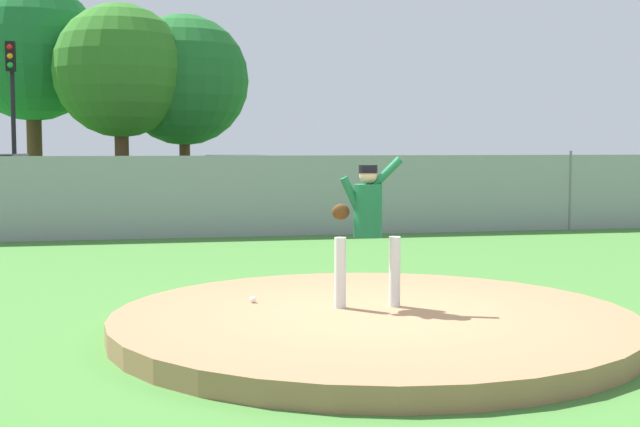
% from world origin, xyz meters
% --- Properties ---
extents(ground_plane, '(80.00, 80.00, 0.00)m').
position_xyz_m(ground_plane, '(0.00, 6.00, 0.00)').
color(ground_plane, '#427A33').
extents(asphalt_strip, '(44.00, 7.00, 0.01)m').
position_xyz_m(asphalt_strip, '(0.00, 14.50, 0.00)').
color(asphalt_strip, '#2B2B2D').
rests_on(asphalt_strip, ground_plane).
extents(pitchers_mound, '(5.71, 5.71, 0.23)m').
position_xyz_m(pitchers_mound, '(0.00, 0.00, 0.11)').
color(pitchers_mound, '#99704C').
rests_on(pitchers_mound, ground_plane).
extents(pitcher_youth, '(0.80, 0.32, 1.69)m').
position_xyz_m(pitcher_youth, '(0.00, 0.29, 1.22)').
color(pitcher_youth, silver).
rests_on(pitcher_youth, pitchers_mound).
extents(baseball, '(0.07, 0.07, 0.07)m').
position_xyz_m(baseball, '(-1.22, 0.81, 0.27)').
color(baseball, white).
rests_on(baseball, pitchers_mound).
extents(chainlink_fence, '(38.35, 0.07, 1.92)m').
position_xyz_m(chainlink_fence, '(0.00, 10.00, 0.91)').
color(chainlink_fence, gray).
rests_on(chainlink_fence, ground_plane).
extents(parked_car_silver, '(1.93, 4.46, 1.77)m').
position_xyz_m(parked_car_silver, '(0.11, 14.99, 0.84)').
color(parked_car_silver, '#B7BABF').
rests_on(parked_car_silver, ground_plane).
extents(parked_car_red, '(2.07, 4.20, 1.56)m').
position_xyz_m(parked_car_red, '(5.07, 14.72, 0.75)').
color(parked_car_red, '#A81919').
rests_on(parked_car_red, ground_plane).
extents(parked_car_white, '(2.20, 4.79, 1.71)m').
position_xyz_m(parked_car_white, '(8.14, 14.85, 0.82)').
color(parked_car_white, silver).
rests_on(parked_car_white, ground_plane).
extents(traffic_cone_orange, '(0.40, 0.40, 0.55)m').
position_xyz_m(traffic_cone_orange, '(-2.38, 13.15, 0.26)').
color(traffic_cone_orange, orange).
rests_on(traffic_cone_orange, asphalt_strip).
extents(traffic_light_near, '(0.28, 0.46, 5.21)m').
position_xyz_m(traffic_light_near, '(-6.43, 18.61, 3.54)').
color(traffic_light_near, black).
rests_on(traffic_light_near, ground_plane).
extents(tree_tall_centre, '(5.04, 5.04, 7.97)m').
position_xyz_m(tree_tall_centre, '(-6.43, 23.58, 5.42)').
color(tree_tall_centre, '#4C331E').
rests_on(tree_tall_centre, ground_plane).
extents(tree_bushy_near, '(4.59, 4.59, 6.91)m').
position_xyz_m(tree_bushy_near, '(-3.25, 21.25, 4.59)').
color(tree_bushy_near, '#4C331E').
rests_on(tree_bushy_near, ground_plane).
extents(tree_slender_far, '(4.71, 4.71, 6.76)m').
position_xyz_m(tree_slender_far, '(-1.05, 22.30, 4.40)').
color(tree_slender_far, '#4C331E').
rests_on(tree_slender_far, ground_plane).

